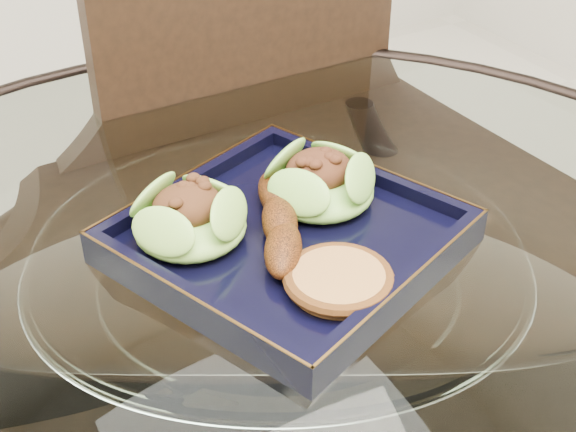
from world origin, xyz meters
TOP-DOWN VIEW (x-y plane):
  - dining_table at (-0.00, -0.00)m, footprint 1.13×1.13m
  - dining_chair at (0.19, 0.28)m, footprint 0.45×0.45m
  - navy_plate at (0.04, 0.05)m, footprint 0.35×0.35m
  - lettuce_wrap_left at (-0.04, 0.09)m, footprint 0.12×0.12m
  - lettuce_wrap_right at (0.10, 0.08)m, footprint 0.12×0.12m
  - roasted_plantain at (0.03, 0.06)m, footprint 0.10×0.16m
  - crumb_patty at (0.04, -0.04)m, footprint 0.11×0.11m

SIDE VIEW (x-z plane):
  - dining_chair at x=0.19m, z-range 0.06..1.11m
  - dining_table at x=0.00m, z-range 0.21..0.98m
  - navy_plate at x=0.04m, z-range 0.76..0.78m
  - crumb_patty at x=0.04m, z-range 0.78..0.80m
  - roasted_plantain at x=0.03m, z-range 0.78..0.81m
  - lettuce_wrap_left at x=-0.04m, z-range 0.78..0.82m
  - lettuce_wrap_right at x=0.10m, z-range 0.78..0.82m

